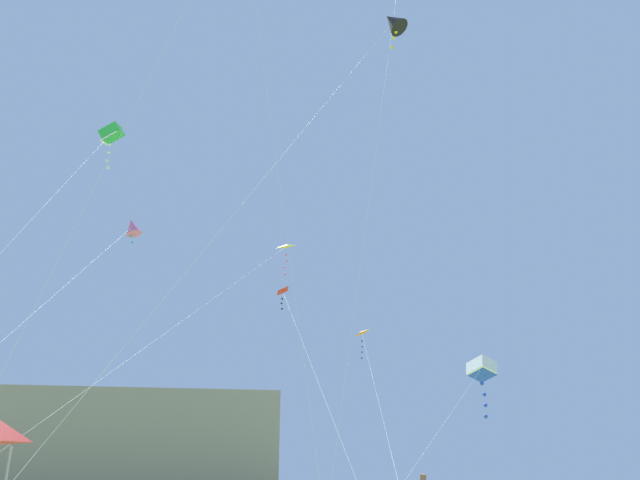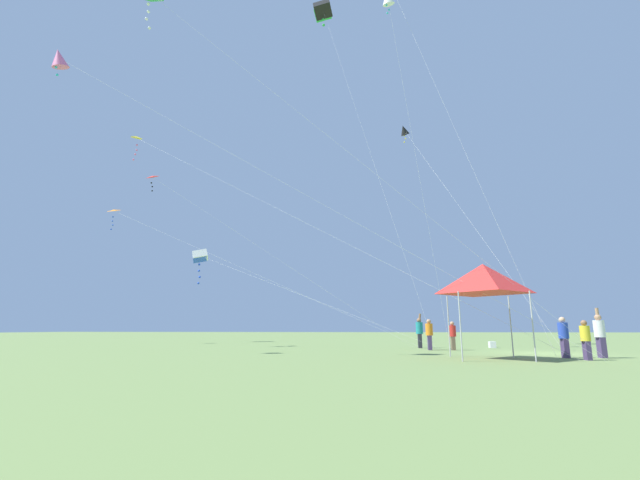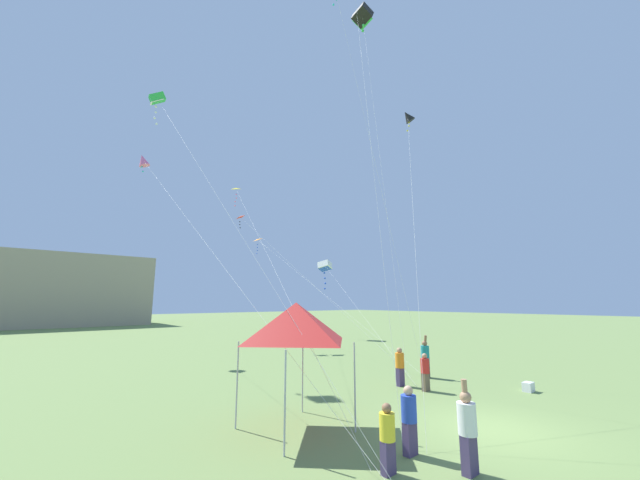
% 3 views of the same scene
% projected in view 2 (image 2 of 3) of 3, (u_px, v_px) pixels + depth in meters
% --- Properties ---
extents(ground_plane, '(220.00, 220.00, 0.00)m').
position_uv_depth(ground_plane, '(547.00, 353.00, 20.74)').
color(ground_plane, olive).
extents(festival_tent, '(2.85, 2.85, 3.78)m').
position_uv_depth(festival_tent, '(484.00, 279.00, 17.41)').
color(festival_tent, '#B7B7BC').
rests_on(festival_tent, ground).
extents(cooler_box, '(0.50, 0.35, 0.39)m').
position_uv_depth(cooler_box, '(492.00, 345.00, 26.57)').
color(cooler_box, white).
rests_on(cooler_box, ground).
extents(person_red_shirt, '(0.37, 0.37, 1.57)m').
position_uv_depth(person_red_shirt, '(453.00, 335.00, 23.88)').
color(person_red_shirt, brown).
rests_on(person_red_shirt, ground).
extents(person_teal_shirt, '(0.43, 0.43, 2.09)m').
position_uv_depth(person_teal_shirt, '(420.00, 331.00, 26.45)').
color(person_teal_shirt, '#282833').
rests_on(person_teal_shirt, ground).
extents(person_orange_shirt, '(0.40, 0.40, 1.70)m').
position_uv_depth(person_orange_shirt, '(429.00, 333.00, 23.98)').
color(person_orange_shirt, '#473860').
rests_on(person_orange_shirt, ground).
extents(person_yellow_shirt, '(0.36, 0.36, 1.51)m').
position_uv_depth(person_yellow_shirt, '(586.00, 338.00, 16.44)').
color(person_yellow_shirt, '#473860').
rests_on(person_yellow_shirt, ground).
extents(person_blue_shirt, '(0.39, 0.39, 1.66)m').
position_uv_depth(person_blue_shirt, '(564.00, 336.00, 17.68)').
color(person_blue_shirt, '#473860').
rests_on(person_blue_shirt, ground).
extents(person_white_shirt, '(0.42, 0.42, 2.03)m').
position_uv_depth(person_white_shirt, '(600.00, 333.00, 17.67)').
color(person_white_shirt, '#473860').
rests_on(person_white_shirt, ground).
extents(kite_pink_diamond_0, '(1.05, 24.79, 15.47)m').
position_uv_depth(kite_pink_diamond_0, '(60.00, 59.00, 22.08)').
color(kite_pink_diamond_0, silver).
rests_on(kite_pink_diamond_0, ground).
extents(kite_orange_delta_1, '(4.69, 24.50, 10.97)m').
position_uv_depth(kite_orange_delta_1, '(116.00, 213.00, 35.08)').
color(kite_orange_delta_1, silver).
rests_on(kite_orange_delta_1, ground).
extents(kite_red_delta_2, '(1.41, 17.59, 11.56)m').
position_uv_depth(kite_red_delta_2, '(156.00, 180.00, 29.08)').
color(kite_red_delta_2, silver).
rests_on(kite_red_delta_2, ground).
extents(kite_yellow_delta_6, '(9.02, 24.45, 14.68)m').
position_uv_depth(kite_yellow_delta_6, '(139.00, 140.00, 30.07)').
color(kite_yellow_delta_6, silver).
rests_on(kite_yellow_delta_6, ground).
extents(kite_white_box_7, '(12.51, 20.36, 8.34)m').
position_uv_depth(kite_white_box_7, '(200.00, 257.00, 39.20)').
color(kite_white_box_7, silver).
rests_on(kite_white_box_7, ground).
extents(kite_black_diamond_8, '(8.58, 6.14, 14.96)m').
position_uv_depth(kite_black_diamond_8, '(404.00, 131.00, 29.23)').
color(kite_black_diamond_8, silver).
rests_on(kite_black_diamond_8, ground).
extents(kite_black_box_9, '(6.02, 7.76, 27.72)m').
position_uv_depth(kite_black_box_9, '(323.00, 10.00, 35.31)').
color(kite_black_box_9, silver).
rests_on(kite_black_box_9, ground).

